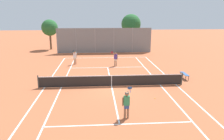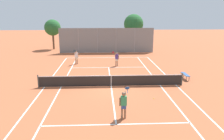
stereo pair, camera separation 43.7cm
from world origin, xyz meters
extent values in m
plane|color=#B25B38|center=(0.00, 0.00, 0.00)|extent=(120.00, 120.00, 0.00)
cube|color=white|center=(0.00, 11.90, 0.00)|extent=(11.00, 0.10, 0.01)
cube|color=white|center=(-5.50, 0.00, 0.00)|extent=(0.10, 23.80, 0.01)
cube|color=white|center=(5.50, 0.00, 0.00)|extent=(0.10, 23.80, 0.01)
cube|color=white|center=(-4.13, 0.00, 0.00)|extent=(0.10, 23.80, 0.01)
cube|color=white|center=(4.13, 0.00, 0.00)|extent=(0.10, 23.80, 0.01)
cube|color=white|center=(0.00, -6.40, 0.00)|extent=(8.26, 0.10, 0.01)
cube|color=white|center=(0.00, 6.40, 0.00)|extent=(8.26, 0.10, 0.01)
cube|color=white|center=(0.00, 0.00, 0.00)|extent=(0.10, 12.80, 0.01)
cylinder|color=#474C47|center=(-5.95, 0.00, 0.53)|extent=(0.10, 0.10, 1.07)
cylinder|color=#474C47|center=(5.95, 0.00, 0.53)|extent=(0.10, 0.10, 1.07)
cube|color=black|center=(0.00, 0.00, 0.46)|extent=(11.90, 0.02, 0.89)
cube|color=white|center=(0.00, 0.00, 0.92)|extent=(11.90, 0.03, 0.06)
cube|color=white|center=(0.00, 0.00, 0.44)|extent=(0.05, 0.03, 0.89)
cylinder|color=#936B4C|center=(0.38, -5.70, 0.41)|extent=(0.13, 0.13, 0.82)
cylinder|color=#936B4C|center=(0.56, -5.70, 0.41)|extent=(0.13, 0.13, 0.82)
cube|color=#334C8C|center=(0.47, -5.70, 0.74)|extent=(0.28, 0.18, 0.24)
cube|color=#338C59|center=(0.47, -5.70, 1.10)|extent=(0.34, 0.21, 0.56)
sphere|color=#936B4C|center=(0.47, -5.70, 1.49)|extent=(0.22, 0.22, 0.22)
cylinder|color=black|center=(0.47, -5.70, 1.56)|extent=(0.23, 0.23, 0.02)
cylinder|color=#936B4C|center=(0.25, -5.70, 1.04)|extent=(0.08, 0.08, 0.52)
cylinder|color=#936B4C|center=(0.60, -5.56, 1.39)|extent=(0.09, 0.46, 0.35)
cylinder|color=#1E4C99|center=(0.72, -5.30, 1.55)|extent=(0.04, 0.25, 0.22)
cylinder|color=#1E4C99|center=(0.72, -5.18, 1.66)|extent=(0.28, 0.20, 0.23)
cylinder|color=tan|center=(-3.68, 8.27, 0.41)|extent=(0.13, 0.13, 0.82)
cylinder|color=tan|center=(-3.85, 8.20, 0.41)|extent=(0.13, 0.13, 0.82)
cube|color=beige|center=(-3.76, 8.23, 0.74)|extent=(0.32, 0.26, 0.24)
cube|color=white|center=(-3.76, 8.23, 1.10)|extent=(0.39, 0.30, 0.56)
sphere|color=tan|center=(-3.76, 8.23, 1.49)|extent=(0.22, 0.22, 0.22)
cylinder|color=black|center=(-3.76, 8.23, 1.56)|extent=(0.23, 0.23, 0.02)
cylinder|color=tan|center=(-3.56, 8.31, 1.04)|extent=(0.08, 0.08, 0.52)
cylinder|color=tan|center=(-3.84, 8.06, 1.39)|extent=(0.23, 0.46, 0.35)
cylinder|color=black|center=(-3.87, 7.77, 1.55)|extent=(0.12, 0.25, 0.22)
cylinder|color=black|center=(-3.83, 7.66, 1.66)|extent=(0.33, 0.28, 0.23)
cylinder|color=tan|center=(1.02, 6.97, 0.41)|extent=(0.13, 0.13, 0.82)
cylinder|color=tan|center=(0.85, 7.04, 0.41)|extent=(0.13, 0.13, 0.82)
cube|color=beige|center=(0.93, 7.01, 0.74)|extent=(0.33, 0.27, 0.24)
cube|color=#4C388C|center=(0.93, 7.01, 1.10)|extent=(0.39, 0.31, 0.56)
sphere|color=tan|center=(0.93, 7.01, 1.49)|extent=(0.22, 0.22, 0.22)
cylinder|color=black|center=(0.93, 7.01, 1.56)|extent=(0.23, 0.23, 0.02)
cylinder|color=tan|center=(1.14, 6.93, 1.04)|extent=(0.08, 0.08, 0.52)
cylinder|color=tan|center=(0.76, 6.92, 1.39)|extent=(0.24, 0.45, 0.35)
cylinder|color=maroon|center=(0.55, 6.72, 1.55)|extent=(0.12, 0.25, 0.22)
cylinder|color=maroon|center=(0.51, 6.61, 1.66)|extent=(0.33, 0.28, 0.23)
sphere|color=#D1DB33|center=(2.91, -2.89, 0.03)|extent=(0.07, 0.07, 0.07)
sphere|color=#D1DB33|center=(0.90, 10.83, 0.03)|extent=(0.07, 0.07, 0.07)
sphere|color=#D1DB33|center=(2.05, 5.63, 0.03)|extent=(0.07, 0.07, 0.07)
cube|color=#33598C|center=(6.90, 1.76, 0.44)|extent=(0.36, 1.50, 0.05)
cylinder|color=#262626|center=(6.78, 1.12, 0.21)|extent=(0.05, 0.05, 0.41)
cylinder|color=#262626|center=(6.78, 2.40, 0.21)|extent=(0.05, 0.05, 0.41)
cylinder|color=#262626|center=(7.03, 1.12, 0.21)|extent=(0.05, 0.05, 0.41)
cylinder|color=#262626|center=(7.03, 2.40, 0.21)|extent=(0.05, 0.05, 0.41)
cylinder|color=gray|center=(-7.04, 15.56, 1.86)|extent=(0.08, 0.08, 3.73)
cylinder|color=gray|center=(-4.22, 15.56, 1.86)|extent=(0.08, 0.08, 3.73)
cylinder|color=gray|center=(-1.41, 15.56, 1.86)|extent=(0.08, 0.08, 3.73)
cylinder|color=gray|center=(1.41, 15.56, 1.86)|extent=(0.08, 0.08, 3.73)
cylinder|color=gray|center=(4.22, 15.56, 1.86)|extent=(0.08, 0.08, 3.73)
cylinder|color=gray|center=(7.04, 15.56, 1.86)|extent=(0.08, 0.08, 3.73)
cube|color=slate|center=(0.00, 15.56, 1.86)|extent=(14.08, 0.02, 3.69)
cylinder|color=brown|center=(-8.74, 19.36, 1.31)|extent=(0.31, 0.31, 2.63)
sphere|color=#26602D|center=(-8.74, 19.36, 3.55)|extent=(2.62, 2.62, 2.62)
sphere|color=#26602D|center=(-8.47, 19.48, 3.22)|extent=(1.73, 1.73, 1.73)
cylinder|color=brown|center=(4.53, 19.20, 1.49)|extent=(0.23, 0.23, 2.98)
sphere|color=#26602D|center=(4.53, 19.20, 4.10)|extent=(3.19, 3.19, 3.19)
sphere|color=#26602D|center=(4.42, 19.52, 3.70)|extent=(2.27, 2.27, 2.27)
camera|label=1|loc=(-1.17, -17.16, 5.96)|focal=35.00mm
camera|label=2|loc=(-0.74, -17.18, 5.96)|focal=35.00mm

